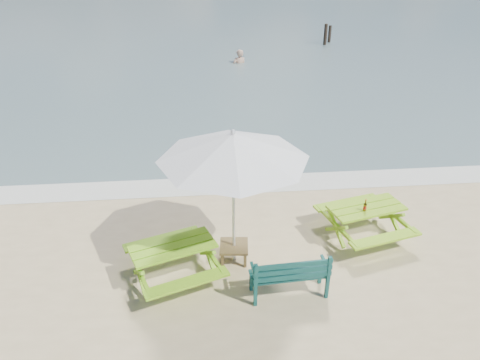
{
  "coord_description": "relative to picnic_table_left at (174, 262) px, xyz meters",
  "views": [
    {
      "loc": [
        -0.58,
        -5.46,
        5.59
      ],
      "look_at": [
        0.21,
        3.0,
        1.0
      ],
      "focal_mm": 35.0,
      "sensor_mm": 36.0,
      "label": 1
    }
  ],
  "objects": [
    {
      "name": "foam_strip",
      "position": [
        1.14,
        3.35,
        -0.33
      ],
      "size": [
        22.0,
        0.9,
        0.01
      ],
      "primitive_type": "cube",
      "color": "silver",
      "rests_on": "ground"
    },
    {
      "name": "picnic_table_left",
      "position": [
        0.0,
        0.0,
        0.0
      ],
      "size": [
        1.94,
        2.04,
        0.7
      ],
      "color": "#7AB91C",
      "rests_on": "ground"
    },
    {
      "name": "picnic_table_right",
      "position": [
        3.8,
        0.94,
        0.0
      ],
      "size": [
        1.86,
        1.98,
        0.71
      ],
      "color": "#82B61B",
      "rests_on": "ground"
    },
    {
      "name": "park_bench",
      "position": [
        1.96,
        -0.61,
        -0.08
      ],
      "size": [
        1.36,
        0.54,
        0.82
      ],
      "color": "#0F3F3B",
      "rests_on": "ground"
    },
    {
      "name": "side_table",
      "position": [
        1.1,
        0.41,
        -0.16
      ],
      "size": [
        0.57,
        0.57,
        0.34
      ],
      "color": "brown",
      "rests_on": "ground"
    },
    {
      "name": "patio_umbrella",
      "position": [
        1.1,
        0.41,
        2.03
      ],
      "size": [
        2.87,
        2.87,
        2.61
      ],
      "color": "silver",
      "rests_on": "ground"
    },
    {
      "name": "beer_bottle",
      "position": [
        3.7,
        0.8,
        0.45
      ],
      "size": [
        0.06,
        0.06,
        0.25
      ],
      "color": "#8E5814",
      "rests_on": "picnic_table_right"
    },
    {
      "name": "swimmer",
      "position": [
        2.56,
        15.16,
        -0.63
      ],
      "size": [
        0.76,
        0.6,
        1.84
      ],
      "color": "tan",
      "rests_on": "ground"
    },
    {
      "name": "mooring_pilings",
      "position": [
        7.69,
        18.85,
        0.07
      ],
      "size": [
        0.57,
        0.77,
        1.29
      ],
      "color": "black",
      "rests_on": "ground"
    }
  ]
}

